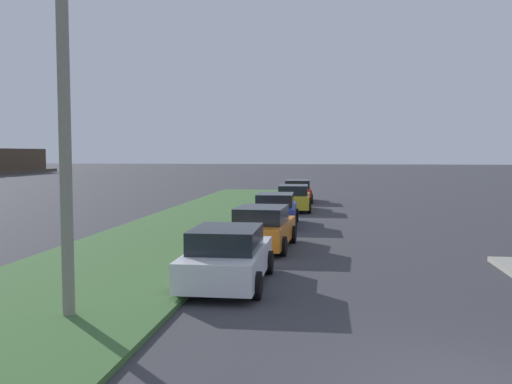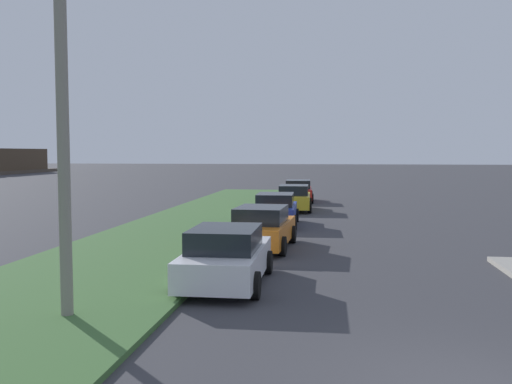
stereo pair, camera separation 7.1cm
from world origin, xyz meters
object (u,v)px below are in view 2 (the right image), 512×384
object	(u,v)px
parked_car_white	(226,257)
parked_car_yellow	(294,198)
parked_car_blue	(276,210)
parked_car_red	(298,191)
parked_car_orange	(262,228)
streetlight	(77,97)

from	to	relation	value
parked_car_white	parked_car_yellow	bearing A→B (deg)	-1.81
parked_car_blue	parked_car_red	world-z (taller)	same
parked_car_orange	parked_car_yellow	size ratio (longest dim) A/B	1.01
parked_car_white	streetlight	size ratio (longest dim) A/B	0.58
streetlight	parked_car_blue	bearing A→B (deg)	-8.55
parked_car_orange	parked_car_blue	distance (m)	6.19
parked_car_red	parked_car_yellow	bearing A→B (deg)	177.96
streetlight	parked_car_orange	bearing A→B (deg)	-15.28
parked_car_white	streetlight	distance (m)	5.51
parked_car_white	parked_car_orange	distance (m)	5.42
parked_car_red	streetlight	distance (m)	27.94
parked_car_white	streetlight	world-z (taller)	streetlight
parked_car_yellow	parked_car_orange	bearing A→B (deg)	177.04
parked_car_yellow	parked_car_red	xyz separation A→B (m)	(5.88, 0.13, 0.00)
streetlight	parked_car_white	bearing A→B (deg)	-32.58
parked_car_orange	parked_car_yellow	bearing A→B (deg)	1.84
streetlight	parked_car_yellow	bearing A→B (deg)	-6.94
parked_car_orange	streetlight	xyz separation A→B (m)	(-8.88, 2.43, 3.67)
parked_car_yellow	streetlight	bearing A→B (deg)	171.06
parked_car_red	parked_car_orange	bearing A→B (deg)	176.40
parked_car_red	streetlight	bearing A→B (deg)	171.46
parked_car_blue	streetlight	world-z (taller)	streetlight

